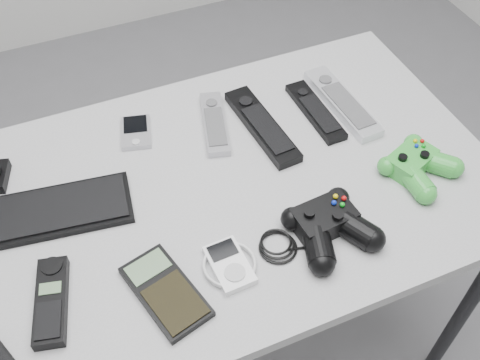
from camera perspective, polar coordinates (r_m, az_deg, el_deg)
name	(u,v)px	position (r m, az deg, el deg)	size (l,w,h in m)	color
floor	(228,353)	(1.72, -1.28, -17.19)	(3.50, 3.50, 0.00)	slate
desk	(234,202)	(1.18, -0.66, -2.23)	(1.07, 0.69, 0.71)	#99999B
pda_keyboard	(55,211)	(1.13, -18.31, -2.98)	(0.29, 0.12, 0.02)	black
pda	(136,132)	(1.24, -10.54, 4.83)	(0.06, 0.10, 0.02)	#AAA9B0
remote_silver_a	(215,123)	(1.24, -2.60, 5.82)	(0.05, 0.19, 0.02)	#AAA9B0
remote_black_a	(262,125)	(1.23, 2.24, 5.59)	(0.06, 0.25, 0.03)	black
remote_black_b	(315,111)	(1.28, 7.67, 6.98)	(0.05, 0.20, 0.02)	black
remote_silver_b	(342,102)	(1.30, 10.33, 7.80)	(0.06, 0.25, 0.02)	silver
cordless_handset	(51,301)	(1.02, -18.63, -11.57)	(0.05, 0.16, 0.03)	black
calculator	(165,291)	(0.99, -7.58, -11.13)	(0.09, 0.17, 0.02)	black
mp3_player	(229,264)	(1.01, -1.08, -8.57)	(0.10, 0.10, 0.02)	white
controller_black	(329,224)	(1.05, 9.02, -4.44)	(0.27, 0.17, 0.05)	black
controller_green	(417,164)	(1.19, 17.56, 1.61)	(0.14, 0.15, 0.05)	#24862A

